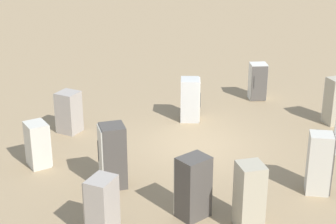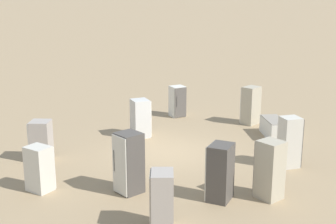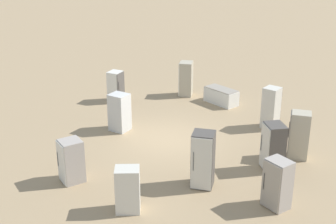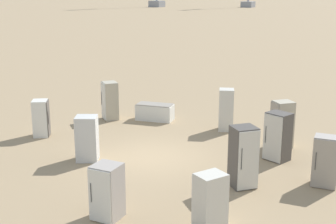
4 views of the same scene
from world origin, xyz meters
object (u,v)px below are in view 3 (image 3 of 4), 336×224
at_px(discarded_fridge_6, 186,79).
at_px(discarded_fridge_9, 116,86).
at_px(discarded_fridge_2, 128,189).
at_px(discarded_fridge_5, 273,147).
at_px(discarded_fridge_10, 277,184).
at_px(discarded_fridge_7, 203,160).
at_px(discarded_fridge_8, 71,161).
at_px(discarded_fridge_3, 271,108).
at_px(discarded_fridge_0, 221,96).
at_px(discarded_fridge_1, 120,112).
at_px(discarded_fridge_4, 299,135).

bearing_deg(discarded_fridge_6, discarded_fridge_9, 114.47).
xyz_separation_m(discarded_fridge_2, discarded_fridge_5, (-5.62, -0.06, 0.15)).
relative_size(discarded_fridge_5, discarded_fridge_10, 1.08).
relative_size(discarded_fridge_5, discarded_fridge_7, 0.90).
xyz_separation_m(discarded_fridge_7, discarded_fridge_10, (-1.35, 2.17, -0.16)).
height_order(discarded_fridge_8, discarded_fridge_10, discarded_fridge_10).
distance_m(discarded_fridge_2, discarded_fridge_3, 8.60).
relative_size(discarded_fridge_5, discarded_fridge_6, 0.98).
distance_m(discarded_fridge_8, discarded_fridge_10, 6.84).
height_order(discarded_fridge_2, discarded_fridge_8, discarded_fridge_8).
height_order(discarded_fridge_0, discarded_fridge_2, discarded_fridge_2).
distance_m(discarded_fridge_1, discarded_fridge_4, 7.43).
bearing_deg(discarded_fridge_6, discarded_fridge_5, -150.36).
height_order(discarded_fridge_9, discarded_fridge_10, discarded_fridge_10).
bearing_deg(discarded_fridge_9, discarded_fridge_3, 89.96).
height_order(discarded_fridge_2, discarded_fridge_4, discarded_fridge_4).
bearing_deg(discarded_fridge_2, discarded_fridge_0, 66.42).
bearing_deg(discarded_fridge_7, discarded_fridge_1, -41.78).
distance_m(discarded_fridge_7, discarded_fridge_9, 9.16).
bearing_deg(discarded_fridge_9, discarded_fridge_0, 111.58).
bearing_deg(discarded_fridge_9, discarded_fridge_2, 33.56).
bearing_deg(discarded_fridge_10, discarded_fridge_6, -21.99).
bearing_deg(discarded_fridge_6, discarded_fridge_3, -129.94).
distance_m(discarded_fridge_0, discarded_fridge_4, 6.32).
bearing_deg(discarded_fridge_8, discarded_fridge_4, -109.92).
xyz_separation_m(discarded_fridge_9, discarded_fridge_10, (-0.86, 11.32, 0.04)).
distance_m(discarded_fridge_4, discarded_fridge_9, 9.77).
distance_m(discarded_fridge_1, discarded_fridge_9, 3.69).
bearing_deg(discarded_fridge_0, discarded_fridge_1, -5.73).
xyz_separation_m(discarded_fridge_3, discarded_fridge_7, (5.20, 2.90, 0.05)).
height_order(discarded_fridge_2, discarded_fridge_5, discarded_fridge_5).
bearing_deg(discarded_fridge_7, discarded_fridge_3, -109.72).
height_order(discarded_fridge_3, discarded_fridge_4, discarded_fridge_3).
distance_m(discarded_fridge_2, discarded_fridge_6, 10.94).
distance_m(discarded_fridge_3, discarded_fridge_9, 7.82).
height_order(discarded_fridge_3, discarded_fridge_10, discarded_fridge_3).
xyz_separation_m(discarded_fridge_1, discarded_fridge_3, (-5.90, 2.75, 0.10)).
bearing_deg(discarded_fridge_0, discarded_fridge_3, 80.27).
xyz_separation_m(discarded_fridge_6, discarded_fridge_9, (3.54, -0.84, -0.12)).
relative_size(discarded_fridge_2, discarded_fridge_5, 0.83).
bearing_deg(discarded_fridge_2, discarded_fridge_4, 29.02).
bearing_deg(discarded_fridge_9, discarded_fridge_4, 75.80).
relative_size(discarded_fridge_8, discarded_fridge_9, 0.99).
height_order(discarded_fridge_3, discarded_fridge_7, discarded_fridge_7).
relative_size(discarded_fridge_2, discarded_fridge_6, 0.82).
relative_size(discarded_fridge_0, discarded_fridge_7, 0.95).
xyz_separation_m(discarded_fridge_2, discarded_fridge_4, (-7.09, -0.38, 0.18)).
bearing_deg(discarded_fridge_8, discarded_fridge_0, -69.93).
xyz_separation_m(discarded_fridge_0, discarded_fridge_1, (5.68, 0.76, 0.43)).
bearing_deg(discarded_fridge_3, discarded_fridge_2, -92.64).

